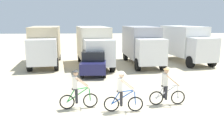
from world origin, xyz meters
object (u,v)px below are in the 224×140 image
(box_truck_grey_hauler, at_px, (142,44))
(cyclist_orange_shirt, at_px, (77,91))
(box_truck_tan_camper, at_px, (45,44))
(box_truck_white_box, at_px, (185,42))
(box_truck_cream_rv, at_px, (94,44))
(cyclist_cowboy_hat, at_px, (122,93))
(sedan_parked, at_px, (94,62))
(cyclist_near_camera, at_px, (166,88))

(box_truck_grey_hauler, distance_m, cyclist_orange_shirt, 11.66)
(box_truck_tan_camper, xyz_separation_m, box_truck_white_box, (12.89, 0.61, 0.00))
(box_truck_tan_camper, bearing_deg, box_truck_cream_rv, -9.97)
(cyclist_cowboy_hat, bearing_deg, sedan_parked, 100.02)
(box_truck_white_box, relative_size, cyclist_near_camera, 3.86)
(box_truck_grey_hauler, height_order, cyclist_orange_shirt, box_truck_grey_hauler)
(box_truck_tan_camper, xyz_separation_m, cyclist_near_camera, (7.81, -10.66, -1.03))
(box_truck_cream_rv, distance_m, cyclist_cowboy_hat, 10.76)
(box_truck_grey_hauler, xyz_separation_m, cyclist_orange_shirt, (-4.87, -10.54, -1.03))
(box_truck_grey_hauler, bearing_deg, box_truck_tan_camper, 177.65)
(box_truck_grey_hauler, height_order, cyclist_near_camera, box_truck_grey_hauler)
(box_truck_tan_camper, height_order, box_truck_white_box, same)
(box_truck_grey_hauler, relative_size, cyclist_cowboy_hat, 3.80)
(box_truck_grey_hauler, distance_m, cyclist_cowboy_hat, 11.44)
(cyclist_orange_shirt, bearing_deg, box_truck_tan_camper, 108.66)
(box_truck_grey_hauler, distance_m, sedan_parked, 5.57)
(cyclist_orange_shirt, height_order, cyclist_near_camera, same)
(sedan_parked, relative_size, cyclist_cowboy_hat, 2.34)
(box_truck_cream_rv, distance_m, sedan_parked, 3.25)
(sedan_parked, height_order, cyclist_near_camera, cyclist_near_camera)
(box_truck_tan_camper, height_order, box_truck_cream_rv, same)
(box_truck_tan_camper, relative_size, cyclist_orange_shirt, 3.83)
(box_truck_white_box, height_order, sedan_parked, box_truck_white_box)
(box_truck_cream_rv, height_order, sedan_parked, box_truck_cream_rv)
(box_truck_tan_camper, xyz_separation_m, sedan_parked, (4.33, -3.84, -0.99))
(box_truck_cream_rv, relative_size, box_truck_white_box, 1.00)
(box_truck_white_box, xyz_separation_m, cyclist_near_camera, (-5.08, -11.28, -1.03))
(cyclist_orange_shirt, bearing_deg, cyclist_near_camera, 3.17)
(box_truck_grey_hauler, xyz_separation_m, cyclist_near_camera, (-0.73, -10.31, -1.03))
(box_truck_cream_rv, height_order, cyclist_near_camera, box_truck_cream_rv)
(box_truck_cream_rv, relative_size, cyclist_cowboy_hat, 3.87)
(sedan_parked, bearing_deg, cyclist_cowboy_hat, -79.98)
(box_truck_white_box, height_order, cyclist_near_camera, box_truck_white_box)
(cyclist_orange_shirt, bearing_deg, box_truck_grey_hauler, 65.20)
(cyclist_near_camera, bearing_deg, box_truck_cream_rv, 109.66)
(cyclist_cowboy_hat, bearing_deg, cyclist_orange_shirt, 166.41)
(box_truck_tan_camper, relative_size, cyclist_near_camera, 3.83)
(box_truck_tan_camper, bearing_deg, cyclist_cowboy_hat, -63.54)
(box_truck_tan_camper, relative_size, box_truck_cream_rv, 0.99)
(box_truck_tan_camper, bearing_deg, sedan_parked, -41.59)
(sedan_parked, bearing_deg, box_truck_tan_camper, 138.41)
(sedan_parked, distance_m, cyclist_orange_shirt, 7.08)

